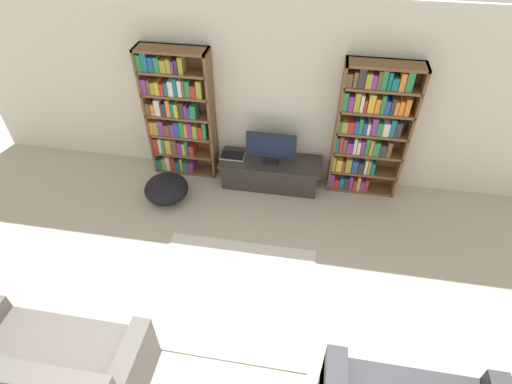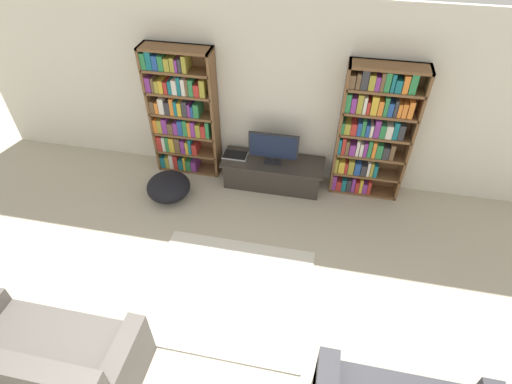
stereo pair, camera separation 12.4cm
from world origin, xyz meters
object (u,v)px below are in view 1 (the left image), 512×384
object	(u,v)px
bookshelf_right	(369,130)
couch_left_sectional	(52,370)
television	(271,147)
bookshelf_left	(177,114)
laptop	(233,156)
tv_stand	(270,172)
beanbag_ottoman	(166,189)

from	to	relation	value
bookshelf_right	couch_left_sectional	size ratio (longest dim) A/B	1.18
bookshelf_right	couch_left_sectional	bearing A→B (deg)	-129.65
television	bookshelf_right	bearing A→B (deg)	6.75
bookshelf_left	laptop	distance (m)	0.98
bookshelf_right	tv_stand	xyz separation A→B (m)	(-1.29, -0.14, -0.79)
bookshelf_left	laptop	bearing A→B (deg)	-8.70
bookshelf_left	tv_stand	xyz separation A→B (m)	(1.38, -0.14, -0.76)
bookshelf_left	tv_stand	distance (m)	1.58
bookshelf_left	couch_left_sectional	bearing A→B (deg)	-92.82
bookshelf_right	television	xyz separation A→B (m)	(-1.29, -0.15, -0.33)
bookshelf_right	tv_stand	size ratio (longest dim) A/B	1.32
television	laptop	bearing A→B (deg)	177.12
laptop	beanbag_ottoman	world-z (taller)	laptop
television	tv_stand	bearing A→B (deg)	90.00
bookshelf_right	couch_left_sectional	xyz separation A→B (m)	(-2.84, -3.43, -0.70)
tv_stand	bookshelf_right	bearing A→B (deg)	6.16
laptop	couch_left_sectional	xyz separation A→B (m)	(-0.98, -3.30, -0.12)
bookshelf_left	television	size ratio (longest dim) A/B	2.75
bookshelf_left	beanbag_ottoman	distance (m)	1.07
television	bookshelf_left	bearing A→B (deg)	173.69
bookshelf_left	television	distance (m)	1.42
tv_stand	television	size ratio (longest dim) A/B	2.08
couch_left_sectional	beanbag_ottoman	distance (m)	2.71
bookshelf_left	tv_stand	size ratio (longest dim) A/B	1.32
beanbag_ottoman	couch_left_sectional	bearing A→B (deg)	-92.75
tv_stand	couch_left_sectional	world-z (taller)	couch_left_sectional
tv_stand	beanbag_ottoman	xyz separation A→B (m)	(-1.42, -0.58, -0.03)
bookshelf_right	beanbag_ottoman	world-z (taller)	bookshelf_right
tv_stand	laptop	bearing A→B (deg)	178.48
laptop	bookshelf_left	bearing A→B (deg)	171.30
beanbag_ottoman	laptop	bearing A→B (deg)	34.95
couch_left_sectional	tv_stand	bearing A→B (deg)	64.77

